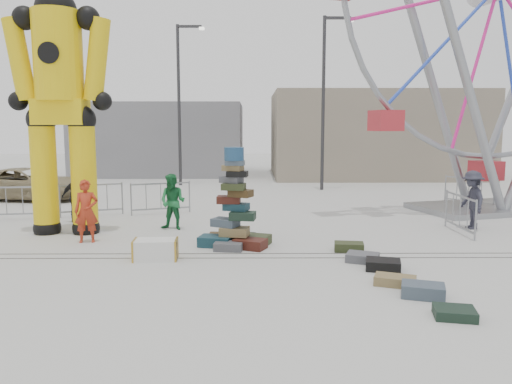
{
  "coord_description": "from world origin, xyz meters",
  "views": [
    {
      "loc": [
        -0.31,
        -10.51,
        2.99
      ],
      "look_at": [
        -0.21,
        2.38,
        1.29
      ],
      "focal_mm": 35.0,
      "sensor_mm": 36.0,
      "label": 1
    }
  ],
  "objects_px": {
    "barricade_dummy_c": "(161,198)",
    "pedestrian_grey": "(472,200)",
    "barricade_wheel_front": "(460,214)",
    "pedestrian_black": "(77,197)",
    "pedestrian_red": "(86,211)",
    "pedestrian_green": "(173,202)",
    "lamp_post_left": "(181,97)",
    "steamer_trunk": "(156,250)",
    "ferris_wheel": "(497,16)",
    "barricade_dummy_a": "(23,203)",
    "lamp_post_right": "(325,94)",
    "barricade_dummy_b": "(92,200)",
    "barricade_wheel_back": "(469,192)",
    "suitcase_tower": "(235,219)",
    "crash_test_dummy": "(60,93)",
    "parked_suv": "(27,184)"
  },
  "relations": [
    {
      "from": "barricade_dummy_c",
      "to": "pedestrian_grey",
      "type": "xyz_separation_m",
      "value": [
        9.59,
        -2.58,
        0.31
      ]
    },
    {
      "from": "barricade_wheel_front",
      "to": "pedestrian_black",
      "type": "height_order",
      "value": "pedestrian_black"
    },
    {
      "from": "barricade_dummy_c",
      "to": "pedestrian_red",
      "type": "bearing_deg",
      "value": -125.26
    },
    {
      "from": "barricade_wheel_front",
      "to": "pedestrian_green",
      "type": "height_order",
      "value": "pedestrian_green"
    },
    {
      "from": "lamp_post_left",
      "to": "barricade_wheel_front",
      "type": "height_order",
      "value": "lamp_post_left"
    },
    {
      "from": "lamp_post_left",
      "to": "steamer_trunk",
      "type": "distance_m",
      "value": 15.17
    },
    {
      "from": "ferris_wheel",
      "to": "barricade_dummy_a",
      "type": "height_order",
      "value": "ferris_wheel"
    },
    {
      "from": "barricade_dummy_a",
      "to": "barricade_dummy_c",
      "type": "xyz_separation_m",
      "value": [
        4.29,
        0.99,
        0.0
      ]
    },
    {
      "from": "lamp_post_right",
      "to": "barricade_dummy_b",
      "type": "bearing_deg",
      "value": -141.9
    },
    {
      "from": "barricade_dummy_c",
      "to": "barricade_wheel_back",
      "type": "xyz_separation_m",
      "value": [
        11.32,
        1.6,
        0.0
      ]
    },
    {
      "from": "suitcase_tower",
      "to": "barricade_wheel_back",
      "type": "relative_size",
      "value": 1.24
    },
    {
      "from": "ferris_wheel",
      "to": "barricade_dummy_a",
      "type": "bearing_deg",
      "value": 169.76
    },
    {
      "from": "lamp_post_left",
      "to": "barricade_dummy_c",
      "type": "relative_size",
      "value": 4.0
    },
    {
      "from": "pedestrian_grey",
      "to": "pedestrian_green",
      "type": "bearing_deg",
      "value": -92.12
    },
    {
      "from": "barricade_wheel_back",
      "to": "pedestrian_black",
      "type": "relative_size",
      "value": 1.27
    },
    {
      "from": "lamp_post_left",
      "to": "pedestrian_grey",
      "type": "bearing_deg",
      "value": -47.88
    },
    {
      "from": "barricade_wheel_front",
      "to": "barricade_dummy_a",
      "type": "bearing_deg",
      "value": 80.62
    },
    {
      "from": "barricade_dummy_b",
      "to": "barricade_dummy_c",
      "type": "height_order",
      "value": "same"
    },
    {
      "from": "pedestrian_black",
      "to": "pedestrian_green",
      "type": "bearing_deg",
      "value": 156.76
    },
    {
      "from": "pedestrian_red",
      "to": "pedestrian_black",
      "type": "relative_size",
      "value": 1.04
    },
    {
      "from": "crash_test_dummy",
      "to": "barricade_dummy_a",
      "type": "xyz_separation_m",
      "value": [
        -2.19,
        2.14,
        -3.34
      ]
    },
    {
      "from": "barricade_dummy_b",
      "to": "pedestrian_red",
      "type": "bearing_deg",
      "value": -94.41
    },
    {
      "from": "barricade_dummy_a",
      "to": "ferris_wheel",
      "type": "bearing_deg",
      "value": -2.08
    },
    {
      "from": "pedestrian_green",
      "to": "parked_suv",
      "type": "relative_size",
      "value": 0.35
    },
    {
      "from": "pedestrian_green",
      "to": "pedestrian_black",
      "type": "xyz_separation_m",
      "value": [
        -3.2,
        1.15,
        -0.03
      ]
    },
    {
      "from": "lamp_post_left",
      "to": "parked_suv",
      "type": "xyz_separation_m",
      "value": [
        -5.65,
        -5.1,
        -3.83
      ]
    },
    {
      "from": "pedestrian_red",
      "to": "lamp_post_left",
      "type": "bearing_deg",
      "value": 75.35
    },
    {
      "from": "steamer_trunk",
      "to": "barricade_wheel_back",
      "type": "relative_size",
      "value": 0.49
    },
    {
      "from": "suitcase_tower",
      "to": "barricade_wheel_front",
      "type": "height_order",
      "value": "suitcase_tower"
    },
    {
      "from": "suitcase_tower",
      "to": "parked_suv",
      "type": "bearing_deg",
      "value": 153.79
    },
    {
      "from": "lamp_post_right",
      "to": "barricade_dummy_c",
      "type": "relative_size",
      "value": 4.0
    },
    {
      "from": "suitcase_tower",
      "to": "barricade_dummy_b",
      "type": "distance_m",
      "value": 6.55
    },
    {
      "from": "pedestrian_black",
      "to": "lamp_post_right",
      "type": "bearing_deg",
      "value": -141.57
    },
    {
      "from": "pedestrian_green",
      "to": "barricade_dummy_b",
      "type": "bearing_deg",
      "value": 161.73
    },
    {
      "from": "pedestrian_black",
      "to": "parked_suv",
      "type": "height_order",
      "value": "pedestrian_black"
    },
    {
      "from": "steamer_trunk",
      "to": "pedestrian_green",
      "type": "distance_m",
      "value": 3.4
    },
    {
      "from": "suitcase_tower",
      "to": "pedestrian_grey",
      "type": "distance_m",
      "value": 7.2
    },
    {
      "from": "lamp_post_left",
      "to": "ferris_wheel",
      "type": "xyz_separation_m",
      "value": [
        11.94,
        -7.94,
        2.24
      ]
    },
    {
      "from": "barricade_wheel_back",
      "to": "lamp_post_left",
      "type": "bearing_deg",
      "value": -155.02
    },
    {
      "from": "steamer_trunk",
      "to": "pedestrian_green",
      "type": "xyz_separation_m",
      "value": [
        -0.13,
        3.34,
        0.59
      ]
    },
    {
      "from": "lamp_post_left",
      "to": "pedestrian_grey",
      "type": "distance_m",
      "value": 15.41
    },
    {
      "from": "suitcase_tower",
      "to": "barricade_wheel_back",
      "type": "xyz_separation_m",
      "value": [
        8.62,
        6.25,
        -0.14
      ]
    },
    {
      "from": "parked_suv",
      "to": "pedestrian_red",
      "type": "bearing_deg",
      "value": -138.94
    },
    {
      "from": "crash_test_dummy",
      "to": "steamer_trunk",
      "type": "bearing_deg",
      "value": -43.09
    },
    {
      "from": "barricade_dummy_b",
      "to": "pedestrian_red",
      "type": "relative_size",
      "value": 1.22
    },
    {
      "from": "lamp_post_right",
      "to": "crash_test_dummy",
      "type": "distance_m",
      "value": 12.98
    },
    {
      "from": "lamp_post_left",
      "to": "barricade_dummy_a",
      "type": "bearing_deg",
      "value": -111.97
    },
    {
      "from": "steamer_trunk",
      "to": "pedestrian_black",
      "type": "xyz_separation_m",
      "value": [
        -3.32,
        4.49,
        0.56
      ]
    },
    {
      "from": "steamer_trunk",
      "to": "parked_suv",
      "type": "xyz_separation_m",
      "value": [
        -7.06,
        9.39,
        0.42
      ]
    },
    {
      "from": "suitcase_tower",
      "to": "barricade_dummy_b",
      "type": "bearing_deg",
      "value": 155.54
    }
  ]
}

